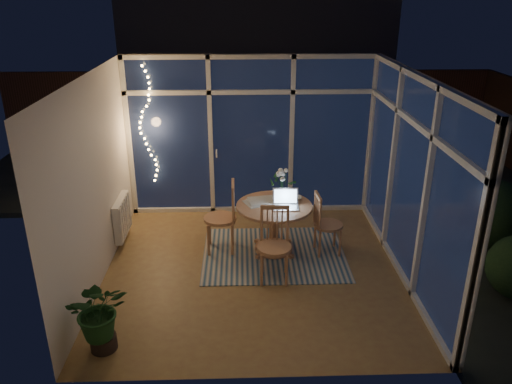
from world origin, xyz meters
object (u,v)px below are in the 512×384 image
at_px(chair_front, 274,246).
at_px(flower_vase, 281,192).
at_px(dining_table, 274,228).
at_px(potted_plant, 100,319).
at_px(chair_right, 328,223).
at_px(chair_left, 220,217).
at_px(laptop, 286,199).

height_order(chair_front, flower_vase, chair_front).
height_order(dining_table, flower_vase, flower_vase).
xyz_separation_m(flower_vase, potted_plant, (-2.05, -2.25, -0.45)).
bearing_deg(potted_plant, flower_vase, 47.72).
bearing_deg(chair_right, flower_vase, 62.01).
distance_m(dining_table, flower_vase, 0.53).
bearing_deg(chair_front, chair_left, 135.23).
bearing_deg(flower_vase, chair_front, -99.37).
bearing_deg(chair_left, flower_vase, 99.53).
height_order(chair_right, flower_vase, flower_vase).
height_order(chair_left, potted_plant, chair_left).
height_order(dining_table, chair_right, chair_right).
bearing_deg(dining_table, chair_front, -93.47).
bearing_deg(flower_vase, potted_plant, -132.28).
relative_size(dining_table, potted_plant, 1.40).
bearing_deg(chair_right, dining_table, 80.00).
xyz_separation_m(chair_front, potted_plant, (-1.89, -1.28, -0.12)).
xyz_separation_m(chair_right, flower_vase, (-0.65, 0.28, 0.37)).
relative_size(dining_table, chair_right, 1.15).
distance_m(dining_table, chair_right, 0.77).
relative_size(dining_table, laptop, 3.00).
xyz_separation_m(dining_table, chair_front, (-0.05, -0.76, 0.13)).
bearing_deg(laptop, chair_front, -105.29).
height_order(chair_front, potted_plant, chair_front).
distance_m(chair_front, flower_vase, 1.04).
bearing_deg(dining_table, flower_vase, 61.32).
bearing_deg(flower_vase, chair_left, -170.04).
xyz_separation_m(laptop, potted_plant, (-2.09, -1.95, -0.48)).
relative_size(chair_left, chair_right, 1.15).
height_order(dining_table, potted_plant, potted_plant).
relative_size(chair_front, potted_plant, 1.31).
xyz_separation_m(dining_table, potted_plant, (-1.93, -2.05, 0.02)).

